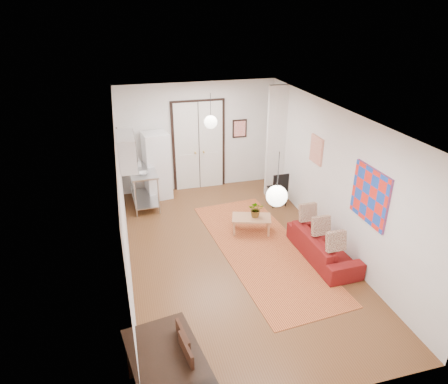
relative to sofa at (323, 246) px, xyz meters
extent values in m
plane|color=brown|center=(-1.68, 0.59, -0.27)|extent=(7.00, 7.00, 0.00)
cube|color=white|center=(-1.68, 0.59, 2.63)|extent=(4.20, 7.00, 0.02)
cube|color=silver|center=(-1.68, 4.09, 1.18)|extent=(4.20, 0.02, 2.90)
cube|color=silver|center=(-1.68, -2.91, 1.18)|extent=(4.20, 0.02, 2.90)
cube|color=silver|center=(-3.78, 0.59, 1.18)|extent=(0.02, 7.00, 2.90)
cube|color=silver|center=(0.42, 0.59, 1.18)|extent=(0.02, 7.00, 2.90)
cube|color=silver|center=(-1.68, 4.05, 0.93)|extent=(1.44, 0.06, 2.50)
cube|color=silver|center=(0.17, 3.14, 1.18)|extent=(0.50, 0.10, 2.90)
cube|color=silver|center=(-3.60, 2.09, 1.63)|extent=(0.35, 1.00, 0.70)
cube|color=red|center=(0.40, -0.66, 1.38)|extent=(0.05, 1.00, 1.00)
cube|color=white|center=(0.40, 1.39, 1.53)|extent=(0.05, 0.50, 0.60)
cube|color=red|center=(-0.53, 4.06, 1.33)|extent=(0.40, 0.03, 0.50)
cube|color=#A36844|center=(-3.75, 2.59, 1.68)|extent=(0.03, 0.44, 0.54)
sphere|color=silver|center=(-1.68, 2.59, 1.98)|extent=(0.30, 0.30, 0.30)
cylinder|color=black|center=(-1.68, 2.59, 2.38)|extent=(0.01, 0.01, 0.50)
sphere|color=silver|center=(-1.68, -1.41, 1.98)|extent=(0.30, 0.30, 0.30)
cylinder|color=black|center=(-1.68, -1.41, 2.38)|extent=(0.01, 0.01, 0.50)
cube|color=#C46731|center=(-1.06, 0.61, -0.27)|extent=(2.07, 4.60, 0.01)
imported|color=maroon|center=(0.00, 0.00, 0.00)|extent=(0.79, 1.88, 0.54)
cube|color=#AC7A51|center=(-1.07, 1.33, 0.09)|extent=(0.96, 0.71, 0.04)
cube|color=#AC7A51|center=(-1.45, 1.14, -0.10)|extent=(0.06, 0.06, 0.34)
cube|color=#AC7A51|center=(-0.69, 1.14, -0.10)|extent=(0.06, 0.06, 0.34)
cube|color=#AC7A51|center=(-1.45, 1.52, -0.10)|extent=(0.06, 0.06, 0.34)
cube|color=#AC7A51|center=(-0.69, 1.52, -0.10)|extent=(0.06, 0.06, 0.34)
imported|color=#2A5D2E|center=(-0.97, 1.33, 0.29)|extent=(0.41, 0.38, 0.37)
cube|color=#B6B9BB|center=(-3.26, 3.32, 0.67)|extent=(0.68, 1.28, 0.04)
cube|color=#B6B9BB|center=(-3.26, 3.32, -0.08)|extent=(0.64, 1.24, 0.03)
cylinder|color=#B6B9BB|center=(-3.53, 2.73, 0.20)|extent=(0.04, 0.04, 0.94)
cylinder|color=#B6B9BB|center=(-2.98, 2.73, 0.20)|extent=(0.04, 0.04, 0.94)
cylinder|color=#B6B9BB|center=(-3.53, 3.90, 0.20)|extent=(0.04, 0.04, 0.94)
cylinder|color=#B6B9BB|center=(-2.98, 3.90, 0.20)|extent=(0.04, 0.04, 0.94)
imported|color=silver|center=(-3.26, 3.02, 0.72)|extent=(0.24, 0.24, 0.06)
imported|color=#54AAB7|center=(-3.31, 3.57, 0.79)|extent=(0.10, 0.09, 0.20)
cube|color=white|center=(-2.86, 3.74, 0.60)|extent=(0.70, 0.70, 1.75)
cube|color=black|center=(-3.43, -2.56, 0.52)|extent=(1.07, 1.60, 0.05)
cube|color=black|center=(-3.80, -1.87, 0.11)|extent=(0.07, 0.07, 0.76)
cube|color=black|center=(-3.06, -1.87, 0.11)|extent=(0.07, 0.07, 0.76)
cube|color=#331810|center=(-3.43, -2.33, 0.22)|extent=(0.55, 0.54, 0.04)
cube|color=#331810|center=(-3.43, -2.11, 0.49)|extent=(0.11, 0.47, 0.51)
cylinder|color=#331810|center=(-3.63, -2.12, -0.03)|extent=(0.03, 0.03, 0.49)
cylinder|color=#331810|center=(-3.23, -2.12, -0.03)|extent=(0.03, 0.03, 0.49)
cube|color=#331810|center=(-3.43, -2.56, 0.22)|extent=(0.55, 0.54, 0.04)
cube|color=#331810|center=(-3.43, -2.33, 0.49)|extent=(0.11, 0.47, 0.51)
cylinder|color=#331810|center=(-3.63, -2.34, -0.03)|extent=(0.03, 0.03, 0.49)
cylinder|color=#331810|center=(-3.23, -2.34, -0.03)|extent=(0.03, 0.03, 0.49)
cube|color=black|center=(0.00, 2.48, 0.17)|extent=(0.42, 0.42, 0.04)
cube|color=black|center=(0.00, 2.67, 0.41)|extent=(0.41, 0.05, 0.44)
cylinder|color=black|center=(-0.17, 2.30, -0.05)|extent=(0.03, 0.03, 0.44)
cylinder|color=black|center=(0.18, 2.30, -0.05)|extent=(0.03, 0.03, 0.44)
cylinder|color=black|center=(-0.17, 2.66, -0.05)|extent=(0.03, 0.03, 0.44)
cylinder|color=black|center=(0.18, 2.66, -0.05)|extent=(0.03, 0.03, 0.44)
camera|label=1|loc=(-3.68, -6.03, 4.39)|focal=32.00mm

